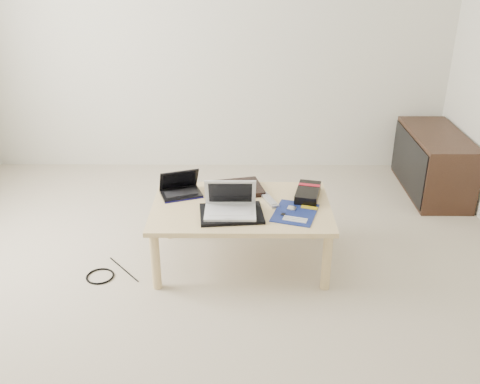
{
  "coord_description": "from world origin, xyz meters",
  "views": [
    {
      "loc": [
        0.24,
        -2.56,
        1.89
      ],
      "look_at": [
        0.22,
        0.38,
        0.49
      ],
      "focal_mm": 40.0,
      "sensor_mm": 36.0,
      "label": 1
    }
  ],
  "objects_px": {
    "coffee_table": "(241,212)",
    "gpu_box": "(308,193)",
    "netbook": "(180,189)",
    "white_laptop": "(230,205)",
    "media_cabinet": "(432,163)"
  },
  "relations": [
    {
      "from": "netbook",
      "to": "gpu_box",
      "type": "bearing_deg",
      "value": -2.9
    },
    {
      "from": "gpu_box",
      "to": "coffee_table",
      "type": "bearing_deg",
      "value": -164.61
    },
    {
      "from": "coffee_table",
      "to": "gpu_box",
      "type": "xyz_separation_m",
      "value": [
        0.42,
        0.12,
        0.08
      ]
    },
    {
      "from": "white_laptop",
      "to": "netbook",
      "type": "bearing_deg",
      "value": 139.14
    },
    {
      "from": "coffee_table",
      "to": "gpu_box",
      "type": "height_order",
      "value": "gpu_box"
    },
    {
      "from": "netbook",
      "to": "white_laptop",
      "type": "distance_m",
      "value": 0.43
    },
    {
      "from": "media_cabinet",
      "to": "white_laptop",
      "type": "xyz_separation_m",
      "value": [
        -1.61,
        -1.19,
        0.21
      ]
    },
    {
      "from": "coffee_table",
      "to": "white_laptop",
      "type": "xyz_separation_m",
      "value": [
        -0.06,
        -0.12,
        0.11
      ]
    },
    {
      "from": "white_laptop",
      "to": "gpu_box",
      "type": "bearing_deg",
      "value": 26.33
    },
    {
      "from": "coffee_table",
      "to": "gpu_box",
      "type": "distance_m",
      "value": 0.45
    },
    {
      "from": "coffee_table",
      "to": "white_laptop",
      "type": "distance_m",
      "value": 0.18
    },
    {
      "from": "coffee_table",
      "to": "media_cabinet",
      "type": "relative_size",
      "value": 1.22
    },
    {
      "from": "white_laptop",
      "to": "gpu_box",
      "type": "distance_m",
      "value": 0.54
    },
    {
      "from": "media_cabinet",
      "to": "netbook",
      "type": "height_order",
      "value": "netbook"
    },
    {
      "from": "netbook",
      "to": "white_laptop",
      "type": "xyz_separation_m",
      "value": [
        0.33,
        -0.28,
        0.03
      ]
    }
  ]
}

